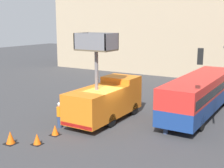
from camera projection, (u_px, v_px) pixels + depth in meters
name	position (u px, v px, depth m)	size (l,w,h in m)	color
ground_plane	(108.00, 124.00, 21.63)	(120.00, 120.00, 0.00)	#38383A
building_backdrop_far	(207.00, 29.00, 41.51)	(44.00, 10.00, 12.14)	tan
utility_truck	(106.00, 99.00, 22.30)	(2.52, 6.77, 6.28)	orange
city_bus	(200.00, 92.00, 23.65)	(2.60, 11.69, 2.96)	navy
road_worker_near_truck	(60.00, 115.00, 20.85)	(0.38, 0.38, 1.74)	navy
road_worker_directing	(166.00, 119.00, 19.67)	(0.38, 0.38, 1.87)	navy
traffic_cone_near_truck	(10.00, 138.00, 18.15)	(0.67, 0.67, 0.76)	black
traffic_cone_mid_road	(55.00, 130.00, 19.54)	(0.58, 0.58, 0.66)	black
traffic_cone_far_side	(37.00, 139.00, 18.06)	(0.58, 0.58, 0.66)	black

